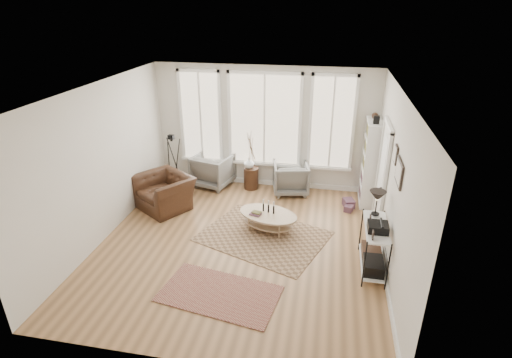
% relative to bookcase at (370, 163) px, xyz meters
% --- Properties ---
extents(room, '(5.50, 5.54, 2.90)m').
position_rel_bookcase_xyz_m(room, '(-2.42, -2.20, 0.47)').
color(room, '#A5774B').
rests_on(room, ground).
extents(bay_window, '(4.14, 0.12, 2.24)m').
position_rel_bookcase_xyz_m(bay_window, '(-2.44, 0.49, 0.65)').
color(bay_window, beige).
rests_on(bay_window, ground).
extents(door, '(0.09, 1.06, 2.22)m').
position_rel_bookcase_xyz_m(door, '(0.13, -1.08, 0.17)').
color(door, silver).
rests_on(door, ground).
extents(bookcase, '(0.31, 0.85, 2.06)m').
position_rel_bookcase_xyz_m(bookcase, '(0.00, 0.00, 0.00)').
color(bookcase, white).
rests_on(bookcase, ground).
extents(low_shelf, '(0.38, 1.08, 1.30)m').
position_rel_bookcase_xyz_m(low_shelf, '(-0.06, -2.52, -0.44)').
color(low_shelf, white).
rests_on(low_shelf, ground).
extents(wall_art, '(0.04, 0.88, 0.44)m').
position_rel_bookcase_xyz_m(wall_art, '(0.14, -2.49, 0.92)').
color(wall_art, black).
rests_on(wall_art, ground).
extents(rug_main, '(2.73, 2.40, 0.01)m').
position_rel_bookcase_xyz_m(rug_main, '(-2.04, -1.88, -0.95)').
color(rug_main, brown).
rests_on(rug_main, ground).
extents(rug_runner, '(1.97, 1.30, 0.01)m').
position_rel_bookcase_xyz_m(rug_runner, '(-2.44, -3.66, -0.94)').
color(rug_runner, maroon).
rests_on(rug_runner, ground).
extents(coffee_table, '(1.36, 1.07, 0.55)m').
position_rel_bookcase_xyz_m(coffee_table, '(-2.00, -1.63, -0.66)').
color(coffee_table, tan).
rests_on(coffee_table, ground).
extents(armchair_left, '(1.06, 1.07, 0.80)m').
position_rel_bookcase_xyz_m(armchair_left, '(-3.66, 0.22, -0.55)').
color(armchair_left, slate).
rests_on(armchair_left, ground).
extents(armchair_right, '(0.95, 0.97, 0.75)m').
position_rel_bookcase_xyz_m(armchair_right, '(-1.75, 0.18, -0.58)').
color(armchair_right, slate).
rests_on(armchair_right, ground).
extents(side_table, '(0.35, 0.35, 1.48)m').
position_rel_bookcase_xyz_m(side_table, '(-2.71, 0.22, -0.24)').
color(side_table, '#3A2113').
rests_on(side_table, ground).
extents(vase, '(0.30, 0.30, 0.26)m').
position_rel_bookcase_xyz_m(vase, '(-2.76, 0.22, -0.30)').
color(vase, silver).
rests_on(vase, side_table).
extents(accent_chair, '(1.49, 1.46, 0.74)m').
position_rel_bookcase_xyz_m(accent_chair, '(-4.38, -1.09, -0.59)').
color(accent_chair, '#3A2113').
rests_on(accent_chair, ground).
extents(tripod_camera, '(0.48, 0.48, 1.37)m').
position_rel_bookcase_xyz_m(tripod_camera, '(-4.51, -0.16, -0.32)').
color(tripod_camera, black).
rests_on(tripod_camera, ground).
extents(book_stack_near, '(0.29, 0.33, 0.18)m').
position_rel_bookcase_xyz_m(book_stack_near, '(-0.39, -0.32, -0.87)').
color(book_stack_near, maroon).
rests_on(book_stack_near, ground).
extents(book_stack_far, '(0.23, 0.25, 0.14)m').
position_rel_bookcase_xyz_m(book_stack_far, '(-0.39, -0.53, -0.89)').
color(book_stack_far, maroon).
rests_on(book_stack_far, ground).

